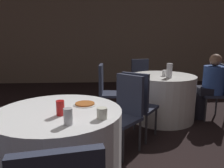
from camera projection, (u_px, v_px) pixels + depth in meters
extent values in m
cube|color=gray|center=(85.00, 37.00, 6.67)|extent=(16.00, 0.06, 2.80)
cylinder|color=white|center=(61.00, 151.00, 1.96)|extent=(1.10, 1.10, 0.76)
cylinder|color=white|center=(162.00, 97.00, 3.75)|extent=(1.09, 1.09, 0.76)
cube|color=#2D3347|center=(120.00, 119.00, 2.60)|extent=(0.57, 0.57, 0.04)
cube|color=#2D3347|center=(130.00, 95.00, 2.68)|extent=(0.31, 0.30, 0.49)
cylinder|color=#333338|center=(123.00, 146.00, 2.41)|extent=(0.03, 0.03, 0.40)
cylinder|color=#333338|center=(101.00, 137.00, 2.63)|extent=(0.03, 0.03, 0.40)
cylinder|color=#333338|center=(140.00, 136.00, 2.66)|extent=(0.03, 0.03, 0.40)
cylinder|color=#333338|center=(118.00, 129.00, 2.88)|extent=(0.03, 0.03, 0.40)
cube|color=#2D3347|center=(140.00, 108.00, 3.03)|extent=(0.56, 0.56, 0.04)
cube|color=#2D3347|center=(135.00, 92.00, 2.82)|extent=(0.34, 0.26, 0.49)
cylinder|color=#333338|center=(135.00, 117.00, 3.30)|extent=(0.03, 0.03, 0.40)
cylinder|color=#333338|center=(156.00, 121.00, 3.12)|extent=(0.03, 0.03, 0.40)
cylinder|color=#333338|center=(123.00, 124.00, 3.02)|extent=(0.03, 0.03, 0.40)
cylinder|color=#333338|center=(146.00, 130.00, 2.84)|extent=(0.03, 0.03, 0.40)
cube|color=#2D3347|center=(112.00, 94.00, 3.77)|extent=(0.44, 0.44, 0.04)
cube|color=#2D3347|center=(101.00, 79.00, 3.72)|extent=(0.09, 0.38, 0.49)
cylinder|color=#333338|center=(121.00, 104.00, 3.98)|extent=(0.03, 0.03, 0.40)
cylinder|color=#333338|center=(121.00, 110.00, 3.65)|extent=(0.03, 0.03, 0.40)
cylinder|color=#333338|center=(103.00, 103.00, 3.99)|extent=(0.03, 0.03, 0.40)
cylinder|color=#333338|center=(101.00, 109.00, 3.66)|extent=(0.03, 0.03, 0.40)
cube|color=#2D3347|center=(212.00, 94.00, 3.75)|extent=(0.42, 0.42, 0.04)
cube|color=#2D3347|center=(224.00, 79.00, 3.69)|extent=(0.07, 0.38, 0.49)
cylinder|color=#333338|center=(206.00, 110.00, 3.63)|extent=(0.03, 0.03, 0.40)
cylinder|color=#333338|center=(198.00, 104.00, 3.96)|extent=(0.03, 0.03, 0.40)
cylinder|color=#333338|center=(216.00, 104.00, 3.96)|extent=(0.03, 0.03, 0.40)
cube|color=#2D3347|center=(143.00, 84.00, 4.56)|extent=(0.47, 0.47, 0.04)
cube|color=#2D3347|center=(140.00, 71.00, 4.68)|extent=(0.38, 0.12, 0.49)
cylinder|color=#333338|center=(153.00, 96.00, 4.49)|extent=(0.03, 0.03, 0.40)
cylinder|color=#333338|center=(138.00, 97.00, 4.41)|extent=(0.03, 0.03, 0.40)
cylinder|color=#333338|center=(147.00, 92.00, 4.81)|extent=(0.03, 0.03, 0.40)
cylinder|color=#333338|center=(132.00, 93.00, 4.73)|extent=(0.03, 0.03, 0.40)
cylinder|color=black|center=(199.00, 106.00, 3.79)|extent=(0.24, 0.24, 0.44)
cube|color=black|center=(206.00, 91.00, 3.73)|extent=(0.34, 0.35, 0.12)
cylinder|color=#33519E|center=(214.00, 80.00, 3.69)|extent=(0.35, 0.35, 0.47)
sphere|color=#997056|center=(216.00, 60.00, 3.63)|extent=(0.20, 0.20, 0.20)
cylinder|color=white|center=(85.00, 104.00, 2.05)|extent=(0.22, 0.22, 0.01)
cylinder|color=#B25B23|center=(85.00, 104.00, 2.04)|extent=(0.18, 0.18, 0.01)
cylinder|color=silver|center=(68.00, 117.00, 1.56)|extent=(0.07, 0.07, 0.12)
cylinder|color=red|center=(60.00, 108.00, 1.76)|extent=(0.07, 0.07, 0.12)
cylinder|color=silver|center=(102.00, 113.00, 1.69)|extent=(0.08, 0.08, 0.09)
cylinder|color=white|center=(169.00, 71.00, 3.43)|extent=(0.09, 0.09, 0.23)
cylinder|color=white|center=(165.00, 73.00, 3.63)|extent=(0.08, 0.08, 0.09)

